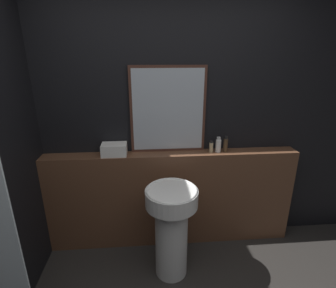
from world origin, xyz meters
The scene contains 8 objects.
wall_back centered at (0.00, 1.64, 1.25)m, with size 8.00×0.06×2.50m.
vanity_counter centered at (0.00, 1.52, 0.50)m, with size 2.47×0.18×1.00m.
pedestal_sink centered at (-0.05, 1.08, 0.51)m, with size 0.44×0.44×0.86m.
mirror centered at (-0.03, 1.59, 1.40)m, with size 0.71×0.03×0.81m.
towel_stack centered at (-0.55, 1.52, 1.05)m, with size 0.23×0.16×0.11m.
shampoo_bottle centered at (0.38, 1.52, 1.05)m, with size 0.04×0.04×0.12m.
conditioner_bottle centered at (0.45, 1.52, 1.07)m, with size 0.05×0.05×0.15m.
lotion_bottle centered at (0.52, 1.52, 1.07)m, with size 0.04×0.04×0.16m.
Camera 1 is at (-0.23, -0.81, 1.93)m, focal length 28.00 mm.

